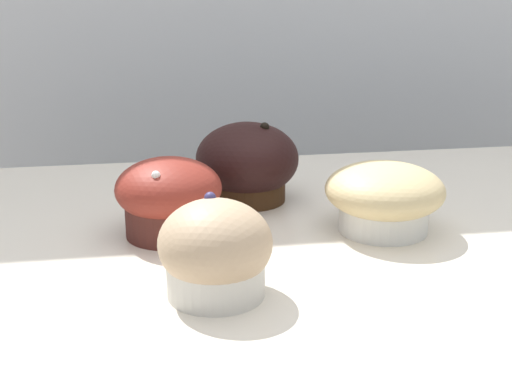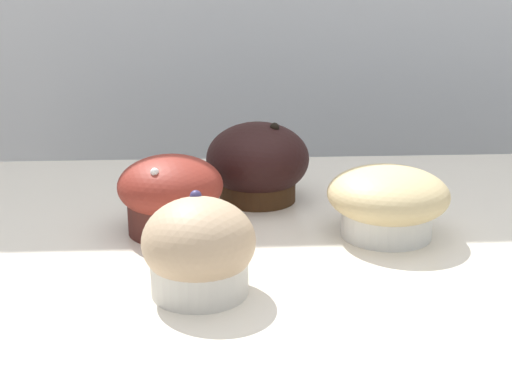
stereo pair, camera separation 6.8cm
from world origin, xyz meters
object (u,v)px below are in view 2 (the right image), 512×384
Objects in this scene: muffin_front_left at (258,164)px; muffin_back_right at (388,201)px; muffin_back_left at (171,194)px; muffin_front_center at (199,250)px.

muffin_back_right is at bearing -44.09° from muffin_front_left.
muffin_back_left is 0.21m from muffin_back_right.
muffin_front_left is at bearing 45.59° from muffin_back_left.
muffin_back_right is (0.18, 0.12, -0.00)m from muffin_front_center.
muffin_back_left is 0.91× the size of muffin_front_left.
muffin_back_left is (-0.03, 0.14, 0.00)m from muffin_front_center.
muffin_front_center reaches higher than muffin_back_left.
muffin_front_left reaches higher than muffin_back_right.
muffin_front_left reaches higher than muffin_back_left.
muffin_back_left is at bearing 102.30° from muffin_front_center.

